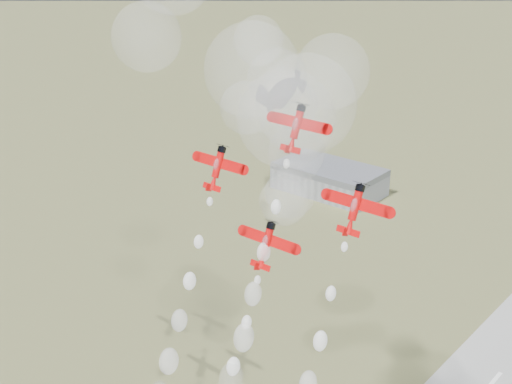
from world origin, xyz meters
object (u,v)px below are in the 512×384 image
Objects in this scene: plane_lead at (296,127)px; plane_right at (355,208)px; plane_left at (217,167)px; hangar at (329,179)px; plane_slot at (266,244)px.

plane_lead is 19.06m from plane_right.
plane_left is at bearing 180.00° from plane_right.
plane_lead reaches higher than hangar.
plane_left is 31.22m from plane_right.
plane_slot is (0.00, -8.46, -20.15)m from plane_lead.
plane_lead is at bearing 15.15° from plane_left.
plane_lead is (103.06, -168.04, 85.49)m from hangar.
plane_left is 19.06m from plane_slot.
plane_slot is at bearing -164.85° from plane_right.
plane_right is at bearing 0.00° from plane_left.
plane_right reaches higher than hangar.
plane_left and plane_right have the same top height.
plane_slot is at bearing -15.15° from plane_left.
plane_lead is 19.06m from plane_left.
plane_lead is at bearing -58.48° from hangar.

